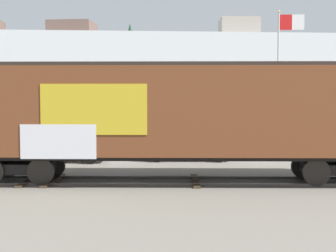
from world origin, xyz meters
name	(u,v)px	position (x,y,z in m)	size (l,w,h in m)	color
ground_plane	(209,181)	(0.00, 0.00, 0.00)	(260.00, 260.00, 0.00)	slate
track	(152,181)	(-2.03, 0.07, 0.04)	(59.95, 6.21, 0.08)	#4C4742
freight_car	(178,113)	(-1.13, 0.00, 2.42)	(15.50, 4.23, 4.20)	brown
flagpole	(284,57)	(6.68, 12.29, 5.69)	(1.69, 0.25, 8.62)	silver
hillside	(155,84)	(-0.06, 60.47, 5.93)	(132.77, 39.75, 16.45)	silver
parked_car_white	(62,144)	(-6.18, 5.62, 0.83)	(4.47, 2.21, 1.64)	silver
parked_car_silver	(186,143)	(-0.23, 5.78, 0.83)	(4.40, 2.15, 1.68)	#B7BABF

